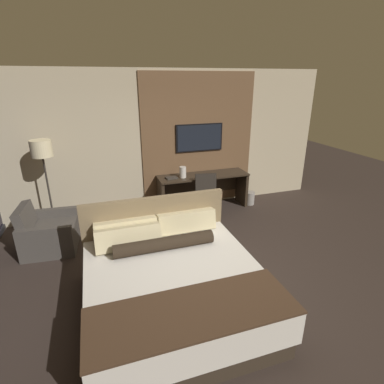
% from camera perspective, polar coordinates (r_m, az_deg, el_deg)
% --- Properties ---
extents(ground_plane, '(16.00, 16.00, 0.00)m').
position_cam_1_polar(ground_plane, '(4.36, 1.80, -16.02)').
color(ground_plane, '#332823').
extents(wall_back_tv_panel, '(7.20, 0.09, 2.80)m').
position_cam_1_polar(wall_back_tv_panel, '(6.13, -5.45, 9.33)').
color(wall_back_tv_panel, '#BCAD8E').
rests_on(wall_back_tv_panel, ground_plane).
extents(bed, '(2.00, 2.09, 1.09)m').
position_cam_1_polar(bed, '(3.71, -3.76, -17.02)').
color(bed, '#33281E').
rests_on(bed, ground_plane).
extents(desk, '(1.88, 0.53, 0.75)m').
position_cam_1_polar(desk, '(6.31, 2.00, 1.37)').
color(desk, '#2D2319').
rests_on(desk, ground_plane).
extents(tv, '(1.00, 0.04, 0.56)m').
position_cam_1_polar(tv, '(6.25, 1.41, 10.32)').
color(tv, black).
extents(desk_chair, '(0.52, 0.52, 0.89)m').
position_cam_1_polar(desk_chair, '(5.82, 2.77, -0.18)').
color(desk_chair, '#28231E').
rests_on(desk_chair, ground_plane).
extents(armchair_by_window, '(0.88, 0.90, 0.77)m').
position_cam_1_polar(armchair_by_window, '(5.42, -25.66, -7.19)').
color(armchair_by_window, '#47423D').
rests_on(armchair_by_window, ground_plane).
extents(floor_lamp, '(0.34, 0.34, 1.67)m').
position_cam_1_polar(floor_lamp, '(5.59, -26.58, 6.12)').
color(floor_lamp, '#282623').
rests_on(floor_lamp, ground_plane).
extents(vase_tall, '(0.13, 0.13, 0.22)m').
position_cam_1_polar(vase_tall, '(5.99, -1.77, 3.80)').
color(vase_tall, silver).
rests_on(vase_tall, desk).
extents(book, '(0.24, 0.18, 0.03)m').
position_cam_1_polar(book, '(5.96, -3.94, 2.72)').
color(book, '#332D28').
rests_on(book, desk).
extents(waste_bin, '(0.22, 0.22, 0.28)m').
position_cam_1_polar(waste_bin, '(6.73, 10.88, -1.12)').
color(waste_bin, gray).
rests_on(waste_bin, ground_plane).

